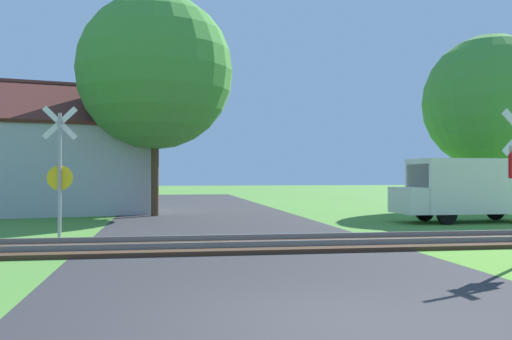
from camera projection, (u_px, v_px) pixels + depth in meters
The scene contains 8 objects.
ground_plane at pixel (326, 326), 6.33m from camera, with size 160.00×160.00×0.00m, color #4C8433.
road_asphalt at pixel (288, 290), 8.31m from camera, with size 7.33×80.00×0.01m, color #2D2D30.
rail_track at pixel (242, 245), 13.18m from camera, with size 60.00×2.60×0.22m.
crossing_sign_far at pixel (60, 167), 14.67m from camera, with size 0.88×0.15×3.46m.
house at pixel (50, 166), 24.82m from camera, with size 9.24×7.63×5.76m.
tree_far at pixel (491, 103), 26.53m from camera, with size 6.27×6.27×8.18m.
tree_center at pixel (155, 72), 23.29m from camera, with size 6.36×6.36×9.08m.
mail_truck at pixel (468, 187), 20.14m from camera, with size 4.95×2.03×2.24m.
Camera 1 is at (-1.79, -6.14, 1.69)m, focal length 40.00 mm.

